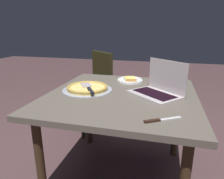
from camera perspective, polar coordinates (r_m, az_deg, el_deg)
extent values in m
plane|color=#4E3638|center=(1.84, 2.40, -23.18)|extent=(12.00, 12.00, 0.00)
cube|color=#564F45|center=(1.49, 2.74, -1.80)|extent=(1.08, 1.06, 0.04)
cylinder|color=#352616|center=(2.12, -6.52, -6.46)|extent=(0.06, 0.06, 0.69)
cylinder|color=#352616|center=(1.46, -19.48, -19.52)|extent=(0.06, 0.06, 0.69)
cylinder|color=#352616|center=(2.00, 17.63, -8.71)|extent=(0.06, 0.06, 0.69)
cube|color=#BCAFB1|center=(1.45, 11.74, -1.44)|extent=(0.40, 0.41, 0.02)
cube|color=black|center=(1.45, 11.76, -1.05)|extent=(0.30, 0.32, 0.00)
cube|color=#BCAFB1|center=(1.51, 15.18, 3.75)|extent=(0.23, 0.26, 0.22)
cube|color=silver|center=(1.50, 15.12, 3.74)|extent=(0.20, 0.23, 0.20)
cylinder|color=white|center=(1.81, 5.19, 2.51)|extent=(0.23, 0.23, 0.01)
torus|color=silver|center=(1.81, 5.19, 2.81)|extent=(0.22, 0.22, 0.01)
cube|color=#EDD25F|center=(1.81, 5.20, 3.03)|extent=(0.15, 0.12, 0.02)
cube|color=#D38D46|center=(1.75, 5.41, 2.53)|extent=(0.04, 0.09, 0.03)
cylinder|color=#999EAB|center=(1.56, -6.93, -0.09)|extent=(0.38, 0.38, 0.01)
cylinder|color=#E1C168|center=(1.56, -6.94, 0.36)|extent=(0.30, 0.30, 0.02)
torus|color=#B5923F|center=(1.56, -6.96, 0.70)|extent=(0.31, 0.31, 0.02)
cube|color=#B7A9B3|center=(1.61, -7.34, 1.33)|extent=(0.14, 0.12, 0.00)
cube|color=black|center=(1.45, -6.05, -0.29)|extent=(0.14, 0.10, 0.01)
cube|color=silver|center=(1.11, 15.34, -8.01)|extent=(0.10, 0.15, 0.00)
cube|color=black|center=(1.07, 11.25, -8.64)|extent=(0.06, 0.09, 0.01)
cube|color=black|center=(2.42, -6.58, -1.11)|extent=(0.59, 0.59, 0.04)
cube|color=black|center=(2.44, -2.82, 5.22)|extent=(0.29, 0.33, 0.46)
cylinder|color=black|center=(2.58, -12.15, -5.61)|extent=(0.03, 0.03, 0.42)
cylinder|color=black|center=(2.27, -8.31, -8.74)|extent=(0.03, 0.03, 0.42)
cylinder|color=black|center=(2.74, -4.83, -3.94)|extent=(0.03, 0.03, 0.42)
cylinder|color=black|center=(2.44, -0.30, -6.59)|extent=(0.03, 0.03, 0.42)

